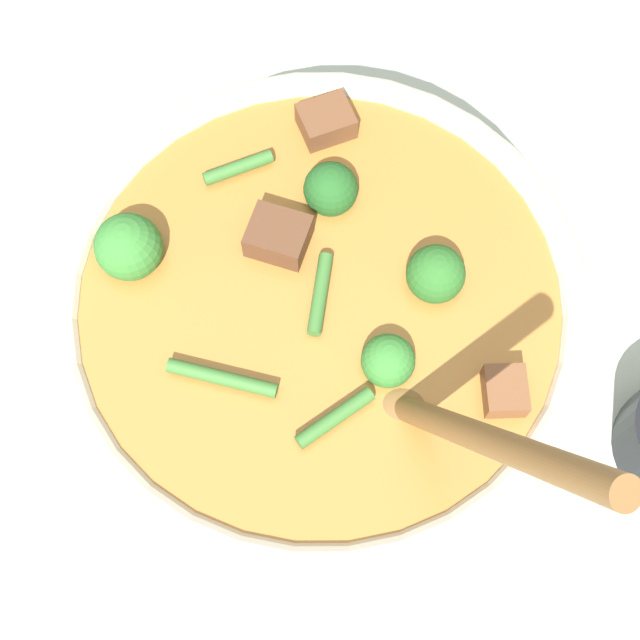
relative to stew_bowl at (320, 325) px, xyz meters
The scene contains 2 objects.
ground_plane 0.06m from the stew_bowl, 165.05° to the right, with size 4.00×4.00×0.00m, color #ADBCAD.
stew_bowl is the anchor object (origin of this frame).
Camera 1 is at (0.02, -0.17, 0.49)m, focal length 50.00 mm.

